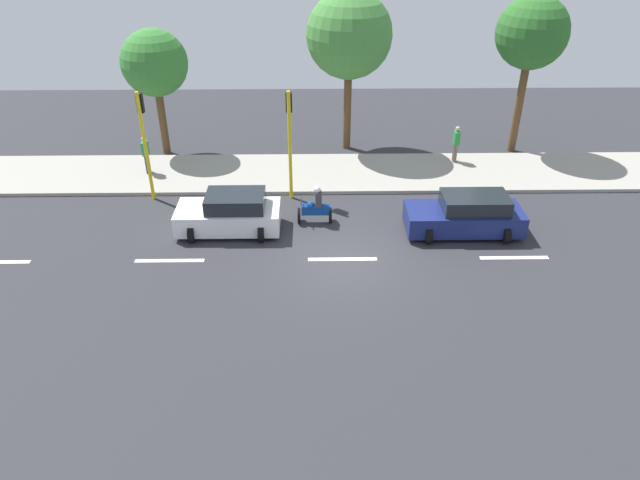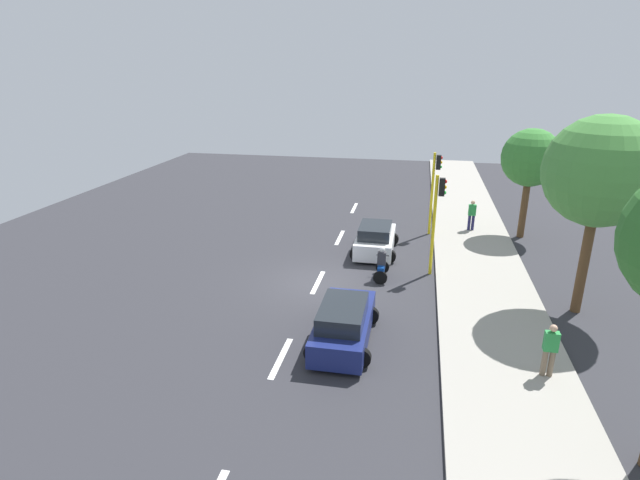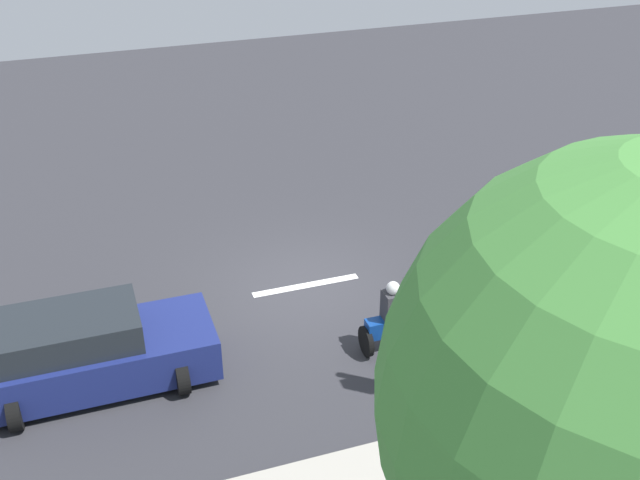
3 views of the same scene
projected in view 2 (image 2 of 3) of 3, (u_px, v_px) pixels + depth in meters
name	position (u px, v px, depth m)	size (l,w,h in m)	color
ground_plane	(318.00, 283.00, 21.64)	(40.00, 60.00, 0.10)	#2D2D33
sidewalk	(487.00, 295.00, 20.32)	(4.00, 60.00, 0.15)	#9E998E
lane_stripe_north	(281.00, 358.00, 16.07)	(0.20, 2.40, 0.01)	white
lane_stripe_mid	(318.00, 282.00, 21.62)	(0.20, 2.40, 0.01)	white
lane_stripe_south	(340.00, 238.00, 27.17)	(0.20, 2.40, 0.01)	white
lane_stripe_far_south	(354.00, 208.00, 32.72)	(0.20, 2.40, 0.01)	white
car_dark_blue	(344.00, 323.00, 16.76)	(2.14, 4.26, 1.52)	navy
car_white	(375.00, 239.00, 24.79)	(2.20, 3.82, 1.52)	white
motorcycle	(382.00, 265.00, 21.77)	(0.60, 1.30, 1.53)	black
pedestrian_near_signal	(472.00, 214.00, 27.69)	(0.40, 0.24, 1.69)	#1E1E4C
pedestrian_by_tree	(550.00, 349.00, 14.64)	(0.40, 0.24, 1.69)	#72604C
traffic_light_corner	(435.00, 182.00, 26.81)	(0.49, 0.24, 4.50)	yellow
traffic_light_midblock	(437.00, 211.00, 21.52)	(0.49, 0.24, 4.50)	yellow
street_tree_center	(601.00, 172.00, 17.34)	(3.91, 3.91, 7.35)	brown
street_tree_south	(531.00, 158.00, 25.90)	(3.00, 3.00, 5.83)	brown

